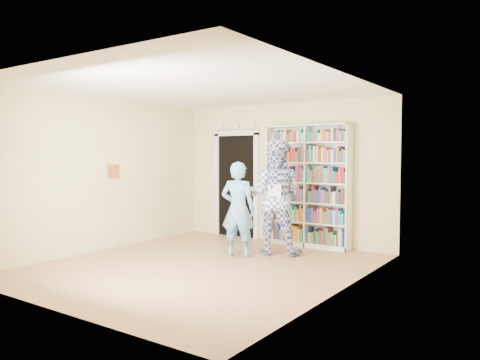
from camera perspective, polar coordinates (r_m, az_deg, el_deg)
The scene contains 11 objects.
floor at distance 7.27m, azimuth -4.65°, elevation -10.42°, with size 5.00×5.00×0.00m, color #9B6E4B.
ceiling at distance 7.15m, azimuth -4.75°, elevation 11.13°, with size 5.00×5.00×0.00m, color white.
wall_back at distance 9.15m, azimuth 5.28°, elevation 0.87°, with size 4.50×4.50×0.00m, color beige.
wall_left at distance 8.69m, azimuth -16.25°, elevation 0.65°, with size 5.00×5.00×0.00m, color beige.
wall_right at distance 5.92m, azimuth 12.39°, elevation -0.34°, with size 5.00×5.00×0.00m, color beige.
bookshelf at distance 8.74m, azimuth 8.27°, elevation -0.64°, with size 1.64×0.31×2.25m.
doorway at distance 9.73m, azimuth -0.44°, elevation 0.01°, with size 1.10×0.08×2.43m.
wall_art at distance 8.80m, azimuth -15.16°, elevation 1.02°, with size 0.03×0.25×0.25m, color brown.
man_blue at distance 7.80m, azimuth -0.24°, elevation -3.58°, with size 0.58×0.38×1.59m, color #60A0D6.
man_plaid at distance 8.02m, azimuth 4.29°, elevation -2.05°, with size 0.96×0.74×1.97m, color #313D96.
paper_sheet at distance 7.71m, azimuth 4.23°, elevation -1.70°, with size 0.22×0.01×0.31m, color white.
Camera 1 is at (4.49, -5.47, 1.69)m, focal length 35.00 mm.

